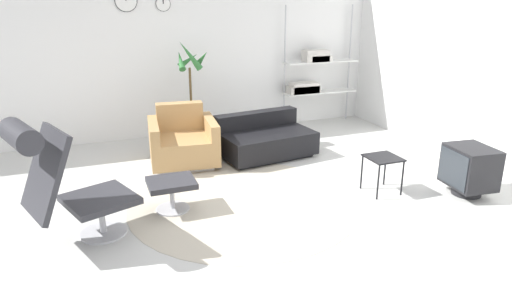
% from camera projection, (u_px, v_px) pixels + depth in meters
% --- Properties ---
extents(ground_plane, '(12.00, 12.00, 0.00)m').
position_uv_depth(ground_plane, '(254.00, 199.00, 5.16)').
color(ground_plane, silver).
extents(wall_back, '(12.00, 0.09, 2.80)m').
position_uv_depth(wall_back, '(191.00, 47.00, 7.24)').
color(wall_back, white).
rests_on(wall_back, ground_plane).
extents(wall_right, '(0.06, 12.00, 2.80)m').
position_uv_depth(wall_right, '(485.00, 61.00, 5.78)').
color(wall_right, white).
rests_on(wall_right, ground_plane).
extents(round_rug, '(2.54, 2.54, 0.01)m').
position_uv_depth(round_rug, '(244.00, 202.00, 5.07)').
color(round_rug, '#BCB29E').
rests_on(round_rug, ground_plane).
extents(lounge_chair, '(1.13, 0.88, 1.22)m').
position_uv_depth(lounge_chair, '(59.00, 174.00, 3.98)').
color(lounge_chair, '#BCBCC1').
rests_on(lounge_chair, ground_plane).
extents(ottoman, '(0.49, 0.42, 0.34)m').
position_uv_depth(ottoman, '(172.00, 188.00, 4.82)').
color(ottoman, '#BCBCC1').
rests_on(ottoman, ground_plane).
extents(armchair_red, '(0.96, 0.94, 0.78)m').
position_uv_depth(armchair_red, '(183.00, 143.00, 6.17)').
color(armchair_red, silver).
rests_on(armchair_red, ground_plane).
extents(couch_low, '(1.37, 0.97, 0.59)m').
position_uv_depth(couch_low, '(265.00, 140.00, 6.50)').
color(couch_low, black).
rests_on(couch_low, ground_plane).
extents(side_table, '(0.37, 0.37, 0.43)m').
position_uv_depth(side_table, '(383.00, 161.00, 5.23)').
color(side_table, black).
rests_on(side_table, ground_plane).
extents(crt_television, '(0.50, 0.56, 0.57)m').
position_uv_depth(crt_television, '(469.00, 169.00, 5.19)').
color(crt_television, black).
rests_on(crt_television, ground_plane).
extents(potted_plant, '(0.48, 0.47, 1.60)m').
position_uv_depth(potted_plant, '(192.00, 106.00, 6.90)').
color(potted_plant, silver).
rests_on(potted_plant, ground_plane).
extents(shelf_unit, '(1.33, 0.28, 2.04)m').
position_uv_depth(shelf_unit, '(312.00, 75.00, 7.85)').
color(shelf_unit, '#BCBCC1').
rests_on(shelf_unit, ground_plane).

